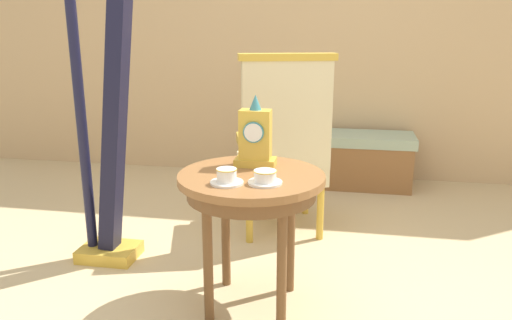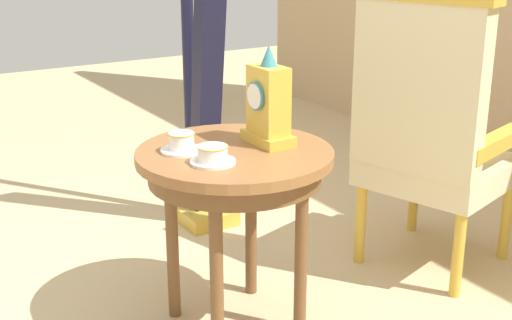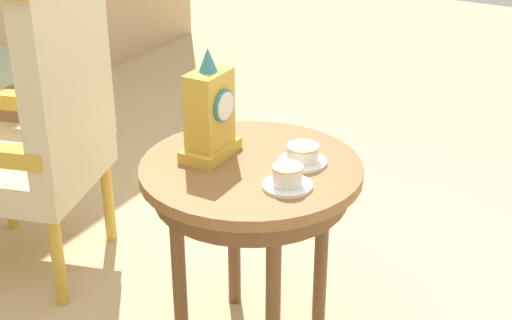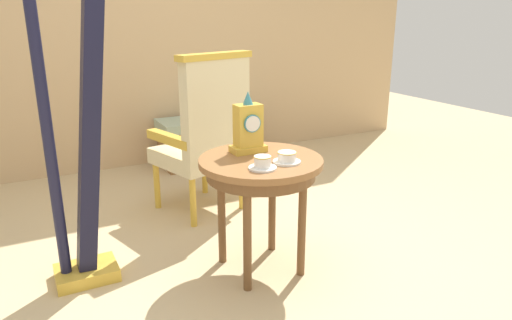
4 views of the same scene
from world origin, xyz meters
TOP-DOWN VIEW (x-y plane):
  - ground_plane at (0.00, 0.00)m, footprint 10.00×10.00m
  - wall_back at (0.00, 2.25)m, footprint 6.00×0.10m
  - side_table at (0.07, -0.00)m, footprint 0.66×0.66m
  - teacup_left at (0.00, -0.16)m, footprint 0.14×0.14m
  - teacup_right at (0.16, -0.13)m, footprint 0.14×0.14m
  - mantel_clock at (0.07, 0.13)m, footprint 0.19×0.11m
  - armchair at (0.11, 0.86)m, footprint 0.67×0.66m
  - harp at (-0.79, 0.33)m, footprint 0.40×0.24m
  - window_bench at (0.56, 1.95)m, footprint 0.95×0.40m

SIDE VIEW (x-z plane):
  - ground_plane at x=0.00m, z-range 0.00..0.00m
  - window_bench at x=0.56m, z-range 0.00..0.44m
  - side_table at x=0.07m, z-range 0.24..0.90m
  - armchair at x=0.11m, z-range 0.02..1.16m
  - teacup_right at x=0.16m, z-range 0.65..0.71m
  - teacup_left at x=0.00m, z-range 0.65..0.71m
  - harp at x=-0.79m, z-range -0.18..1.69m
  - mantel_clock at x=0.07m, z-range 0.62..0.95m
  - wall_back at x=0.00m, z-range 0.00..2.80m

